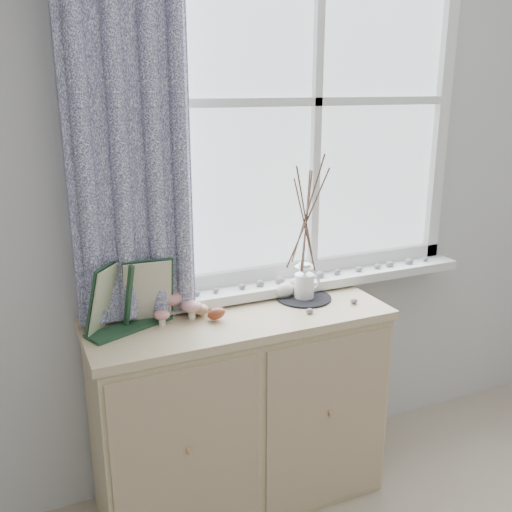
# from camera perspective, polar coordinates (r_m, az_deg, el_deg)

# --- Properties ---
(sideboard) EXTENTS (1.20, 0.45, 0.85)m
(sideboard) POSITION_cam_1_polar(r_m,az_deg,el_deg) (2.44, -1.55, -15.18)
(sideboard) COLOR beige
(sideboard) RESTS_ON ground
(botanical_book) EXTENTS (0.40, 0.27, 0.27)m
(botanical_book) POSITION_cam_1_polar(r_m,az_deg,el_deg) (2.11, -12.55, -4.07)
(botanical_book) COLOR #1C3B25
(botanical_book) RESTS_ON sideboard
(toadstool_cluster) EXTENTS (0.19, 0.17, 0.11)m
(toadstool_cluster) POSITION_cam_1_polar(r_m,az_deg,el_deg) (2.23, -8.13, -4.53)
(toadstool_cluster) COLOR white
(toadstool_cluster) RESTS_ON sideboard
(wooden_eggs) EXTENTS (0.14, 0.17, 0.07)m
(wooden_eggs) POSITION_cam_1_polar(r_m,az_deg,el_deg) (2.24, -5.52, -5.34)
(wooden_eggs) COLOR tan
(wooden_eggs) RESTS_ON sideboard
(songbird_figurine) EXTENTS (0.15, 0.10, 0.07)m
(songbird_figurine) POSITION_cam_1_polar(r_m,az_deg,el_deg) (2.42, 2.90, -3.35)
(songbird_figurine) COLOR white
(songbird_figurine) RESTS_ON sideboard
(crocheted_doily) EXTENTS (0.23, 0.23, 0.01)m
(crocheted_doily) POSITION_cam_1_polar(r_m,az_deg,el_deg) (2.42, 4.81, -4.19)
(crocheted_doily) COLOR black
(crocheted_doily) RESTS_ON sideboard
(twig_pitcher) EXTENTS (0.24, 0.24, 0.62)m
(twig_pitcher) POSITION_cam_1_polar(r_m,az_deg,el_deg) (2.32, 5.03, 4.03)
(twig_pitcher) COLOR white
(twig_pitcher) RESTS_ON crocheted_doily
(sideboard_pebbles) EXTENTS (0.25, 0.19, 0.02)m
(sideboard_pebbles) POSITION_cam_1_polar(r_m,az_deg,el_deg) (2.36, 6.52, -4.66)
(sideboard_pebbles) COLOR gray
(sideboard_pebbles) RESTS_ON sideboard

